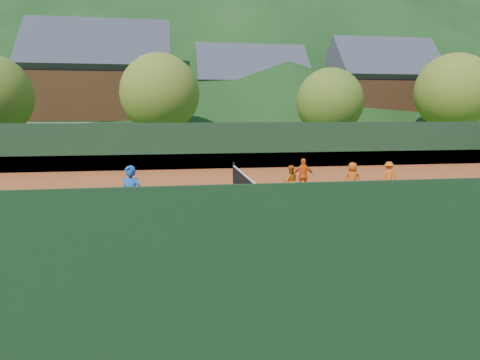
{
  "coord_description": "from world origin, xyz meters",
  "views": [
    {
      "loc": [
        -3.1,
        -15.67,
        3.65
      ],
      "look_at": [
        -0.62,
        0.0,
        1.14
      ],
      "focal_mm": 32.0,
      "sensor_mm": 36.0,
      "label": 1
    }
  ],
  "objects": [
    {
      "name": "ground",
      "position": [
        0.0,
        0.0,
        0.0
      ],
      "size": [
        400.0,
        400.0,
        0.0
      ],
      "primitive_type": "plane",
      "color": "#2B5219",
      "rests_on": "ground"
    },
    {
      "name": "clay_court",
      "position": [
        0.0,
        0.0,
        0.01
      ],
      "size": [
        40.0,
        24.0,
        0.02
      ],
      "primitive_type": "cube",
      "color": "#B44C1D",
      "rests_on": "ground"
    },
    {
      "name": "mountain_far_right",
      "position": [
        90.0,
        150.0,
        47.5
      ],
      "size": [
        260.0,
        260.0,
        95.0
      ],
      "primitive_type": "cone",
      "color": "#163613",
      "rests_on": "ground"
    },
    {
      "name": "coach",
      "position": [
        -4.44,
        -2.01,
        1.01
      ],
      "size": [
        0.85,
        0.71,
        1.99
      ],
      "primitive_type": "imported",
      "rotation": [
        0.0,
        0.0,
        -0.39
      ],
      "color": "#1A53AB",
      "rests_on": "clay_court"
    },
    {
      "name": "student_a",
      "position": [
        1.9,
        1.96,
        0.72
      ],
      "size": [
        0.73,
        0.6,
        1.4
      ],
      "primitive_type": "imported",
      "rotation": [
        0.0,
        0.0,
        3.03
      ],
      "color": "#CC6612",
      "rests_on": "clay_court"
    },
    {
      "name": "student_b",
      "position": [
        2.73,
        2.74,
        0.82
      ],
      "size": [
        1.01,
        0.65,
        1.6
      ],
      "primitive_type": "imported",
      "rotation": [
        0.0,
        0.0,
        2.84
      ],
      "color": "orange",
      "rests_on": "clay_court"
    },
    {
      "name": "student_c",
      "position": [
        4.64,
        1.79,
        0.77
      ],
      "size": [
        0.79,
        0.57,
        1.5
      ],
      "primitive_type": "imported",
      "rotation": [
        0.0,
        0.0,
        3.01
      ],
      "color": "#CC5812",
      "rests_on": "clay_court"
    },
    {
      "name": "student_d",
      "position": [
        7.1,
        3.19,
        0.68
      ],
      "size": [
        0.86,
        0.5,
        1.32
      ],
      "primitive_type": "imported",
      "rotation": [
        0.0,
        0.0,
        3.15
      ],
      "color": "orange",
      "rests_on": "clay_court"
    },
    {
      "name": "tennis_ball_2",
      "position": [
        1.98,
        -5.31,
        0.05
      ],
      "size": [
        0.07,
        0.07,
        0.07
      ],
      "primitive_type": "sphere",
      "color": "#CBEE27",
      "rests_on": "clay_court"
    },
    {
      "name": "tennis_ball_3",
      "position": [
        2.79,
        -6.89,
        0.05
      ],
      "size": [
        0.07,
        0.07,
        0.07
      ],
      "primitive_type": "sphere",
      "color": "#CBEE27",
      "rests_on": "clay_court"
    },
    {
      "name": "tennis_ball_4",
      "position": [
        -0.27,
        -1.02,
        0.05
      ],
      "size": [
        0.07,
        0.07,
        0.07
      ],
      "primitive_type": "sphere",
      "color": "#CBEE27",
      "rests_on": "clay_court"
    },
    {
      "name": "tennis_ball_6",
      "position": [
        6.09,
        -1.66,
        0.05
      ],
      "size": [
        0.07,
        0.07,
        0.07
      ],
      "primitive_type": "sphere",
      "color": "#CBEE27",
      "rests_on": "clay_court"
    },
    {
      "name": "tennis_ball_7",
      "position": [
        -3.02,
        -5.23,
        0.05
      ],
      "size": [
        0.07,
        0.07,
        0.07
      ],
      "primitive_type": "sphere",
      "color": "#CBEE27",
      "rests_on": "clay_court"
    },
    {
      "name": "tennis_ball_8",
      "position": [
        2.45,
        -6.69,
        0.05
      ],
      "size": [
        0.07,
        0.07,
        0.07
      ],
      "primitive_type": "sphere",
      "color": "#CBEE27",
      "rests_on": "clay_court"
    },
    {
      "name": "tennis_ball_9",
      "position": [
        4.4,
        -1.56,
        0.05
      ],
      "size": [
        0.07,
        0.07,
        0.07
      ],
      "primitive_type": "sphere",
      "color": "#CBEE27",
      "rests_on": "clay_court"
    },
    {
      "name": "tennis_ball_12",
      "position": [
        -4.77,
        -2.64,
        0.05
      ],
      "size": [
        0.07,
        0.07,
        0.07
      ],
      "primitive_type": "sphere",
      "color": "#CBEE27",
      "rests_on": "clay_court"
    },
    {
      "name": "tennis_ball_13",
      "position": [
        -3.83,
        -2.39,
        0.05
      ],
      "size": [
        0.07,
        0.07,
        0.07
      ],
      "primitive_type": "sphere",
      "color": "#CBEE27",
      "rests_on": "clay_court"
    },
    {
      "name": "tennis_ball_14",
      "position": [
        2.47,
        -5.54,
        0.05
      ],
      "size": [
        0.07,
        0.07,
        0.07
      ],
      "primitive_type": "sphere",
      "color": "#CBEE27",
      "rests_on": "clay_court"
    },
    {
      "name": "tennis_ball_15",
      "position": [
        4.53,
        -5.41,
        0.05
      ],
      "size": [
        0.07,
        0.07,
        0.07
      ],
      "primitive_type": "sphere",
      "color": "#CBEE27",
      "rests_on": "clay_court"
    },
    {
      "name": "tennis_ball_16",
      "position": [
        -5.07,
        -3.45,
        0.05
      ],
      "size": [
        0.07,
        0.07,
        0.07
      ],
      "primitive_type": "sphere",
      "color": "#CBEE27",
      "rests_on": "clay_court"
    },
    {
      "name": "tennis_ball_17",
      "position": [
        -1.98,
        -6.78,
        0.05
      ],
      "size": [
        0.07,
        0.07,
        0.07
      ],
      "primitive_type": "sphere",
      "color": "#CBEE27",
      "rests_on": "clay_court"
    },
    {
      "name": "tennis_ball_18",
      "position": [
        5.17,
        -2.88,
        0.05
      ],
      "size": [
        0.07,
        0.07,
        0.07
      ],
      "primitive_type": "sphere",
      "color": "#CBEE27",
      "rests_on": "clay_court"
    },
    {
      "name": "tennis_ball_19",
      "position": [
        -5.71,
        -1.39,
        0.05
      ],
      "size": [
        0.07,
        0.07,
        0.07
      ],
      "primitive_type": "sphere",
      "color": "#CBEE27",
      "rests_on": "clay_court"
    },
    {
      "name": "tennis_ball_21",
      "position": [
        1.61,
        -4.09,
        0.05
      ],
      "size": [
        0.07,
        0.07,
        0.07
      ],
      "primitive_type": "sphere",
      "color": "#CBEE27",
      "rests_on": "clay_court"
    },
    {
      "name": "tennis_ball_22",
      "position": [
        5.7,
        -1.4,
        0.05
      ],
      "size": [
        0.07,
        0.07,
        0.07
      ],
      "primitive_type": "sphere",
      "color": "#CBEE27",
      "rests_on": "clay_court"
    },
    {
      "name": "tennis_ball_23",
      "position": [
        -8.56,
        -1.05,
        0.05
      ],
      "size": [
        0.07,
        0.07,
        0.07
      ],
      "primitive_type": "sphere",
      "color": "#CBEE27",
      "rests_on": "clay_court"
    },
    {
      "name": "tennis_ball_24",
      "position": [
        -5.01,
        -5.44,
        0.05
      ],
      "size": [
        0.07,
        0.07,
        0.07
      ],
      "primitive_type": "sphere",
      "color": "#CBEE27",
      "rests_on": "clay_court"
    },
    {
      "name": "tennis_ball_25",
      "position": [
        -0.9,
        -6.34,
        0.05
      ],
      "size": [
        0.07,
        0.07,
        0.07
      ],
      "primitive_type": "sphere",
      "color": "#CBEE27",
      "rests_on": "clay_court"
    },
    {
      "name": "tennis_ball_26",
      "position": [
        -3.46,
        -6.95,
        0.05
      ],
      "size": [
        0.07,
        0.07,
        0.07
      ],
      "primitive_type": "sphere",
      "color": "#CBEE27",
      "rests_on": "clay_court"
    },
    {
      "name": "court_lines",
      "position": [
        0.0,
        0.0,
        0.02
      ],
      "size": [
        23.83,
        11.03,
        0.0
      ],
      "color": "white",
      "rests_on": "clay_court"
    },
    {
      "name": "tennis_net",
      "position": [
        0.0,
        0.0,
        0.52
      ],
      "size": [
        0.1,
        12.07,
        1.1
      ],
      "color": "black",
      "rests_on": "clay_court"
    },
    {
      "name": "perimeter_fence",
      "position": [
        0.0,
        0.0,
        1.27
      ],
      "size": [
        40.4,
        24.24,
        3.0
      ],
      "color": "black",
      "rests_on": "clay_court"
    },
    {
      "name": "ball_hopper",
      "position": [
        -7.22,
        -4.67,
        0.77
      ],
      "size": [
        0.57,
        0.57,
        1.0
      ],
      "color": "black",
      "rests_on": "clay_court"
    },
    {
      "name": "chalet_left",
      "position": [
        -10.0,
        30.0,
        5.65
      ],
      "size": [
        13.8,
        9.93,
        12.92
      ],
      "color": "beige",
      "rests_on": "ground"
    },
    {
      "name": "chalet_mid",
      "position": [
        6.0,
        34.0,
        4.99
      ],
      "size": [
        12.65,
        8.82,
        11.45
      ],
      "color": "beige",
      "rests_on": "ground"
    },
    {
      "name": "chalet_right",
      "position": [
        20.0,
        30.0,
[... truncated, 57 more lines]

